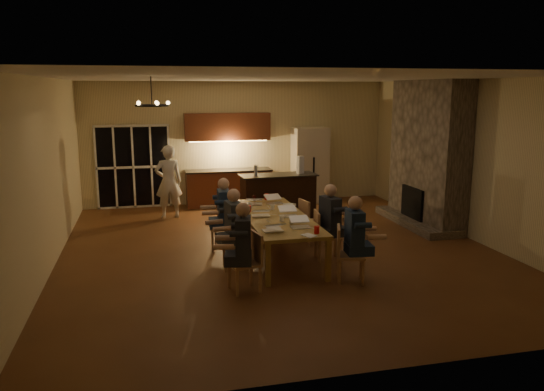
{
  "coord_description": "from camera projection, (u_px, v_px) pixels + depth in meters",
  "views": [
    {
      "loc": [
        -2.37,
        -9.34,
        3.0
      ],
      "look_at": [
        -0.06,
        0.3,
        1.01
      ],
      "focal_mm": 35.0,
      "sensor_mm": 36.0,
      "label": 1
    }
  ],
  "objects": [
    {
      "name": "laptop_a",
      "position": [
        273.0,
        224.0,
        8.54
      ],
      "size": [
        0.34,
        0.3,
        0.23
      ],
      "primitive_type": null,
      "rotation": [
        0.0,
        0.0,
        3.22
      ],
      "color": "silver",
      "rests_on": "dining_table"
    },
    {
      "name": "chair_right_near",
      "position": [
        351.0,
        254.0,
        8.34
      ],
      "size": [
        0.56,
        0.56,
        0.89
      ],
      "primitive_type": null,
      "rotation": [
        0.0,
        0.0,
        1.24
      ],
      "color": "#AC7F56",
      "rests_on": "ground"
    },
    {
      "name": "chair_left_mid",
      "position": [
        235.0,
        243.0,
        8.95
      ],
      "size": [
        0.47,
        0.47,
        0.89
      ],
      "primitive_type": null,
      "rotation": [
        0.0,
        0.0,
        -1.63
      ],
      "color": "#AC7F56",
      "rests_on": "ground"
    },
    {
      "name": "refrigerator",
      "position": [
        310.0,
        165.0,
        14.23
      ],
      "size": [
        0.9,
        0.68,
        2.0
      ],
      "primitive_type": "cube",
      "color": "beige",
      "rests_on": "ground"
    },
    {
      "name": "person_right_near",
      "position": [
        354.0,
        239.0,
        8.32
      ],
      "size": [
        0.66,
        0.66,
        1.38
      ],
      "primitive_type": null,
      "rotation": [
        0.0,
        0.0,
        1.46
      ],
      "color": "#1F324D",
      "rests_on": "ground"
    },
    {
      "name": "french_doors",
      "position": [
        133.0,
        167.0,
        13.48
      ],
      "size": [
        1.86,
        0.08,
        2.1
      ],
      "primitive_type": "cube",
      "color": "black",
      "rests_on": "ground"
    },
    {
      "name": "chair_left_far",
      "position": [
        223.0,
        226.0,
        10.05
      ],
      "size": [
        0.55,
        0.55,
        0.89
      ],
      "primitive_type": null,
      "rotation": [
        0.0,
        0.0,
        -1.87
      ],
      "color": "#AC7F56",
      "rests_on": "ground"
    },
    {
      "name": "laptop_c",
      "position": [
        261.0,
        210.0,
        9.55
      ],
      "size": [
        0.34,
        0.31,
        0.23
      ],
      "primitive_type": null,
      "rotation": [
        0.0,
        0.0,
        3.05
      ],
      "color": "silver",
      "rests_on": "dining_table"
    },
    {
      "name": "laptop_b",
      "position": [
        301.0,
        221.0,
        8.75
      ],
      "size": [
        0.33,
        0.29,
        0.23
      ],
      "primitive_type": null,
      "rotation": [
        0.0,
        0.0,
        -0.02
      ],
      "color": "silver",
      "rests_on": "dining_table"
    },
    {
      "name": "left_wall",
      "position": [
        45.0,
        175.0,
        8.81
      ],
      "size": [
        0.04,
        9.0,
        3.2
      ],
      "primitive_type": "cube",
      "color": "beige",
      "rests_on": "ground"
    },
    {
      "name": "laptop_d",
      "position": [
        289.0,
        210.0,
        9.51
      ],
      "size": [
        0.33,
        0.29,
        0.23
      ],
      "primitive_type": null,
      "rotation": [
        0.0,
        0.0,
        -0.04
      ],
      "color": "silver",
      "rests_on": "dining_table"
    },
    {
      "name": "right_wall",
      "position": [
        473.0,
        160.0,
        10.64
      ],
      "size": [
        0.04,
        9.0,
        3.2
      ],
      "primitive_type": "cube",
      "color": "beige",
      "rests_on": "ground"
    },
    {
      "name": "redcup_far",
      "position": [
        267.0,
        197.0,
        10.97
      ],
      "size": [
        0.09,
        0.09,
        0.12
      ],
      "primitive_type": "cylinder",
      "color": "red",
      "rests_on": "dining_table"
    },
    {
      "name": "laptop_e",
      "position": [
        254.0,
        199.0,
        10.52
      ],
      "size": [
        0.37,
        0.34,
        0.23
      ],
      "primitive_type": null,
      "rotation": [
        0.0,
        0.0,
        2.92
      ],
      "color": "silver",
      "rests_on": "dining_table"
    },
    {
      "name": "floor",
      "position": [
        279.0,
        250.0,
        10.04
      ],
      "size": [
        9.0,
        9.0,
        0.0
      ],
      "primitive_type": "plane",
      "color": "brown",
      "rests_on": "ground"
    },
    {
      "name": "bar_bottle",
      "position": [
        256.0,
        170.0,
        11.97
      ],
      "size": [
        0.08,
        0.08,
        0.24
      ],
      "primitive_type": "cylinder",
      "color": "#99999E",
      "rests_on": "bar_island"
    },
    {
      "name": "ceiling",
      "position": [
        279.0,
        77.0,
        9.4
      ],
      "size": [
        8.0,
        9.0,
        0.04
      ],
      "primitive_type": "cube",
      "color": "white",
      "rests_on": "back_wall"
    },
    {
      "name": "kitchenette",
      "position": [
        228.0,
        160.0,
        13.74
      ],
      "size": [
        2.24,
        0.68,
        2.4
      ],
      "primitive_type": null,
      "color": "brown",
      "rests_on": "ground"
    },
    {
      "name": "person_left_mid",
      "position": [
        234.0,
        229.0,
        8.91
      ],
      "size": [
        0.68,
        0.68,
        1.38
      ],
      "primitive_type": null,
      "rotation": [
        0.0,
        0.0,
        -1.43
      ],
      "color": "#3B3F45",
      "rests_on": "ground"
    },
    {
      "name": "can_cola",
      "position": [
        254.0,
        198.0,
        10.85
      ],
      "size": [
        0.06,
        0.06,
        0.12
      ],
      "primitive_type": "cylinder",
      "color": "#3F0F0C",
      "rests_on": "dining_table"
    },
    {
      "name": "chandelier",
      "position": [
        152.0,
        106.0,
        8.25
      ],
      "size": [
        0.52,
        0.52,
        0.03
      ],
      "primitive_type": "torus",
      "color": "black",
      "rests_on": "ceiling"
    },
    {
      "name": "fireplace",
      "position": [
        428.0,
        154.0,
        11.71
      ],
      "size": [
        0.58,
        2.5,
        3.2
      ],
      "primitive_type": "cube",
      "color": "#74665B",
      "rests_on": "ground"
    },
    {
      "name": "person_left_far",
      "position": [
        224.0,
        214.0,
        9.97
      ],
      "size": [
        0.63,
        0.63,
        1.38
      ],
      "primitive_type": null,
      "rotation": [
        0.0,
        0.0,
        -1.62
      ],
      "color": "#1F324D",
      "rests_on": "ground"
    },
    {
      "name": "mug_front",
      "position": [
        282.0,
        218.0,
        9.18
      ],
      "size": [
        0.08,
        0.08,
        0.1
      ],
      "primitive_type": "cylinder",
      "color": "white",
      "rests_on": "dining_table"
    },
    {
      "name": "chair_right_mid",
      "position": [
        328.0,
        236.0,
        9.41
      ],
      "size": [
        0.49,
        0.49,
        0.89
      ],
      "primitive_type": null,
      "rotation": [
        0.0,
        0.0,
        1.44
      ],
      "color": "#AC7F56",
      "rests_on": "ground"
    },
    {
      "name": "dining_table",
      "position": [
        276.0,
        236.0,
        9.67
      ],
      "size": [
        1.1,
        3.09,
        0.75
      ],
      "primitive_type": "cube",
      "color": "tan",
      "rests_on": "ground"
    },
    {
      "name": "can_right",
      "position": [
        294.0,
        207.0,
        10.04
      ],
      "size": [
        0.06,
        0.06,
        0.12
      ],
      "primitive_type": "cylinder",
      "color": "#B2B2B7",
      "rests_on": "dining_table"
    },
    {
      "name": "mug_mid",
      "position": [
        272.0,
        207.0,
        10.07
      ],
      "size": [
        0.08,
        0.08,
        0.1
      ],
      "primitive_type": "cylinder",
      "color": "white",
      "rests_on": "dining_table"
    },
    {
      "name": "laptop_f",
      "position": [
        275.0,
        198.0,
        10.56
      ],
      "size": [
        0.37,
        0.34,
        0.23
      ],
      "primitive_type": null,
      "rotation": [
        0.0,
        0.0,
        0.19
      ],
      "color": "silver",
      "rests_on": "dining_table"
    },
    {
      "name": "back_wall",
      "position": [
        237.0,
        143.0,
        14.03
      ],
      "size": [
        8.0,
        0.04,
        3.2
      ],
      "primitive_type": "cube",
      "color": "beige",
      "rests_on": "ground"
    },
    {
      "name": "plate_near",
      "position": [
        299.0,
        221.0,
        9.2
      ],
      "size": [
        0.27,
        0.27,
        0.02
      ],
      "primitive_type": "cylinder",
      "color": "white",
      "rests_on": "dining_table"
    },
    {
      "name": "plate_left",
      "position": [
        274.0,
        228.0,
        8.7
      ],
      "size": [
        0.25,
        0.25,
        0.02
      ],
      "primitive_type": "cylinder",
      "color": "white",
      "rests_on": "dining_table"
    },
    {
      "name": "chair_right_far",
      "position": [
        313.0,
        222.0,
        10.41
      ],
      "size": [
        0.51,
        0.51,
        0.89
      ],
      "primitive_type": null,
      "rotation": [
        0.0,
        0.0,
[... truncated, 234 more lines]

